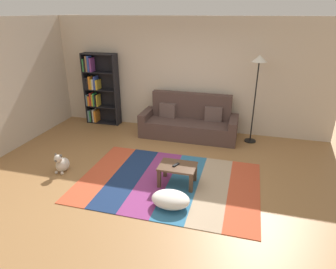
{
  "coord_description": "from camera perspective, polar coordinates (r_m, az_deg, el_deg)",
  "views": [
    {
      "loc": [
        1.43,
        -4.44,
        2.78
      ],
      "look_at": [
        0.08,
        0.46,
        0.65
      ],
      "focal_mm": 31.46,
      "sensor_mm": 36.0,
      "label": 1
    }
  ],
  "objects": [
    {
      "name": "tv_remote",
      "position": [
        5.02,
        1.53,
        -5.89
      ],
      "size": [
        0.1,
        0.15,
        0.02
      ],
      "primitive_type": "cube",
      "rotation": [
        0.0,
        0.0,
        -0.42
      ],
      "color": "black",
      "rests_on": "coffee_table"
    },
    {
      "name": "ground_plane",
      "position": [
        5.43,
        -2.08,
        -8.07
      ],
      "size": [
        14.0,
        14.0,
        0.0
      ],
      "primitive_type": "plane",
      "color": "#9E7042"
    },
    {
      "name": "back_wall",
      "position": [
        7.28,
        3.89,
        11.34
      ],
      "size": [
        6.8,
        0.1,
        2.7
      ],
      "primitive_type": "cube",
      "color": "beige",
      "rests_on": "ground_plane"
    },
    {
      "name": "left_wall",
      "position": [
        7.23,
        -27.24,
        8.84
      ],
      "size": [
        0.1,
        5.5,
        2.7
      ],
      "primitive_type": "cube",
      "color": "beige",
      "rests_on": "ground_plane"
    },
    {
      "name": "coffee_table",
      "position": [
        5.06,
        1.86,
        -6.75
      ],
      "size": [
        0.63,
        0.45,
        0.36
      ],
      "color": "#513826",
      "rests_on": "rug"
    },
    {
      "name": "rug",
      "position": [
        5.25,
        0.11,
        -9.16
      ],
      "size": [
        3.11,
        2.17,
        0.01
      ],
      "color": "#C64C2D",
      "rests_on": "ground_plane"
    },
    {
      "name": "dog",
      "position": [
        5.85,
        -19.88,
        -5.35
      ],
      "size": [
        0.22,
        0.35,
        0.4
      ],
      "color": "beige",
      "rests_on": "ground_plane"
    },
    {
      "name": "standing_lamp",
      "position": [
        6.62,
        17.07,
        11.74
      ],
      "size": [
        0.32,
        0.32,
        1.95
      ],
      "color": "black",
      "rests_on": "ground_plane"
    },
    {
      "name": "pouf",
      "position": [
        4.6,
        0.5,
        -12.47
      ],
      "size": [
        0.6,
        0.43,
        0.24
      ],
      "primitive_type": "ellipsoid",
      "color": "white",
      "rests_on": "rug"
    },
    {
      "name": "bookshelf",
      "position": [
        7.95,
        -13.46,
        8.51
      ],
      "size": [
        0.9,
        0.28,
        1.83
      ],
      "color": "black",
      "rests_on": "ground_plane"
    },
    {
      "name": "couch",
      "position": [
        7.03,
        4.1,
        2.31
      ],
      "size": [
        2.26,
        0.8,
        1.0
      ],
      "color": "#4C3833",
      "rests_on": "ground_plane"
    }
  ]
}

